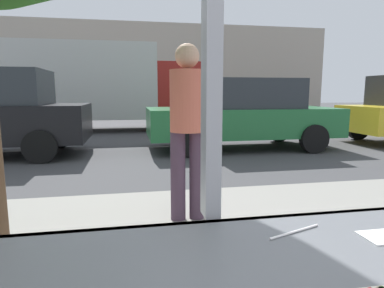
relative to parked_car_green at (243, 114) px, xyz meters
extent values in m
plane|color=#424244|center=(-2.41, 1.38, -0.84)|extent=(60.00, 60.00, 0.00)
cube|color=gray|center=(-2.41, -5.02, -0.77)|extent=(16.00, 2.80, 0.14)
cube|color=#404245|center=(-2.41, -6.59, 0.10)|extent=(2.19, 0.02, 0.02)
cube|color=#9E9EA3|center=(-2.41, -6.54, 0.73)|extent=(0.05, 0.08, 1.26)
cube|color=#A89E8E|center=(-2.41, 16.11, 2.14)|extent=(28.00, 1.20, 5.97)
cylinder|color=white|center=(-2.20, -6.72, 0.11)|extent=(0.18, 0.07, 0.01)
cube|color=white|center=(-1.98, -6.79, 0.11)|extent=(0.12, 0.09, 0.00)
cylinder|color=black|center=(-4.35, 0.91, -0.52)|extent=(0.64, 0.18, 0.64)
cylinder|color=black|center=(-4.35, -0.91, -0.52)|extent=(0.64, 0.18, 0.64)
cube|color=#236B38|center=(-0.03, 0.00, -0.19)|extent=(4.45, 1.80, 0.66)
cube|color=#282D33|center=(0.07, 0.00, 0.47)|extent=(2.31, 1.58, 0.68)
cylinder|color=black|center=(1.35, 0.90, -0.52)|extent=(0.64, 0.18, 0.64)
cylinder|color=black|center=(1.35, -0.90, -0.52)|extent=(0.64, 0.18, 0.64)
cylinder|color=black|center=(-1.41, 0.90, -0.52)|extent=(0.64, 0.18, 0.64)
cylinder|color=black|center=(-1.41, -0.90, -0.52)|extent=(0.64, 0.18, 0.64)
cylinder|color=black|center=(3.78, 0.87, -0.52)|extent=(0.64, 0.18, 0.64)
cube|color=beige|center=(-4.52, 4.51, 0.85)|extent=(5.55, 2.20, 2.48)
cube|color=maroon|center=(-0.94, 4.51, 0.56)|extent=(1.90, 2.10, 1.90)
cylinder|color=black|center=(-0.94, 5.56, -0.39)|extent=(0.90, 0.24, 0.90)
cylinder|color=black|center=(-0.94, 3.46, -0.39)|extent=(0.90, 0.24, 0.90)
cylinder|color=black|center=(-5.58, 5.61, -0.39)|extent=(0.90, 0.24, 0.90)
cylinder|color=black|center=(-5.58, 3.41, -0.39)|extent=(0.90, 0.24, 0.90)
cylinder|color=#493445|center=(-2.23, -4.55, -0.28)|extent=(0.14, 0.14, 0.84)
cylinder|color=#493445|center=(-2.05, -4.55, -0.28)|extent=(0.14, 0.14, 0.84)
cylinder|color=#CB624C|center=(-2.14, -4.55, 0.42)|extent=(0.32, 0.32, 0.56)
sphere|color=tan|center=(-2.14, -4.55, 0.82)|extent=(0.22, 0.22, 0.22)
camera|label=1|loc=(-2.66, -7.55, 0.50)|focal=31.04mm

